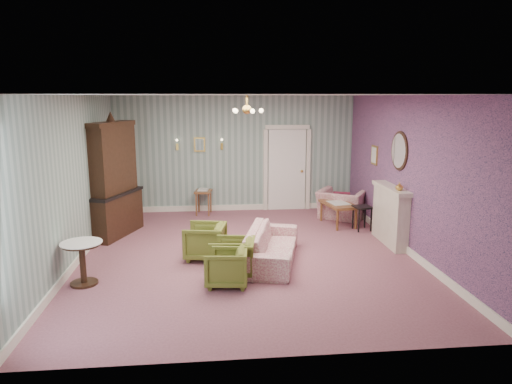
{
  "coord_description": "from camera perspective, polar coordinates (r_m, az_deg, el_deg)",
  "views": [
    {
      "loc": [
        -0.67,
        -8.24,
        2.88
      ],
      "look_at": [
        0.2,
        0.4,
        1.1
      ],
      "focal_mm": 32.9,
      "sensor_mm": 36.0,
      "label": 1
    }
  ],
  "objects": [
    {
      "name": "side_table_black",
      "position": [
        10.47,
        12.76,
        -3.13
      ],
      "size": [
        0.41,
        0.41,
        0.54
      ],
      "primitive_type": null,
      "rotation": [
        0.0,
        0.0,
        0.15
      ],
      "color": "black",
      "rests_on": "floor"
    },
    {
      "name": "wingback_chair",
      "position": [
        11.37,
        10.39,
        -0.9
      ],
      "size": [
        1.25,
        1.14,
        0.91
      ],
      "primitive_type": "imported",
      "rotation": [
        0.0,
        0.0,
        2.57
      ],
      "color": "#A0405D",
      "rests_on": "floor"
    },
    {
      "name": "chandelier",
      "position": [
        8.27,
        -1.12,
        9.85
      ],
      "size": [
        0.56,
        0.56,
        0.36
      ],
      "primitive_type": null,
      "color": "gold",
      "rests_on": "ceiling"
    },
    {
      "name": "oval_mirror",
      "position": [
        9.43,
        17.0,
        4.81
      ],
      "size": [
        0.04,
        0.76,
        0.84
      ],
      "primitive_type": null,
      "color": "white",
      "rests_on": "wall_right"
    },
    {
      "name": "wall_back",
      "position": [
        11.84,
        -2.48,
        4.64
      ],
      "size": [
        6.0,
        0.0,
        6.0
      ],
      "primitive_type": "plane",
      "rotation": [
        1.57,
        0.0,
        0.0
      ],
      "color": "gray",
      "rests_on": "ground"
    },
    {
      "name": "fireplace",
      "position": [
        9.61,
        16.0,
        -2.72
      ],
      "size": [
        0.3,
        1.4,
        1.16
      ],
      "primitive_type": null,
      "color": "beige",
      "rests_on": "floor"
    },
    {
      "name": "sconce_right",
      "position": [
        11.74,
        -4.18,
        5.79
      ],
      "size": [
        0.16,
        0.12,
        0.3
      ],
      "primitive_type": null,
      "color": "gold",
      "rests_on": "wall_back"
    },
    {
      "name": "dresser",
      "position": [
        10.12,
        -16.97,
        1.87
      ],
      "size": [
        1.02,
        1.6,
        2.52
      ],
      "primitive_type": null,
      "rotation": [
        0.0,
        0.0,
        -0.36
      ],
      "color": "black",
      "rests_on": "floor"
    },
    {
      "name": "framed_print",
      "position": [
        10.71,
        14.21,
        4.37
      ],
      "size": [
        0.04,
        0.34,
        0.42
      ],
      "primitive_type": null,
      "color": "gold",
      "rests_on": "wall_right"
    },
    {
      "name": "pedestal_table",
      "position": [
        7.8,
        -20.32,
        -8.12
      ],
      "size": [
        0.82,
        0.82,
        0.69
      ],
      "primitive_type": null,
      "rotation": [
        0.0,
        0.0,
        0.37
      ],
      "color": "black",
      "rests_on": "floor"
    },
    {
      "name": "sofa_chintz",
      "position": [
        8.3,
        1.9,
        -5.83
      ],
      "size": [
        1.07,
        2.12,
        0.79
      ],
      "primitive_type": "imported",
      "rotation": [
        0.0,
        0.0,
        1.32
      ],
      "color": "#A0405D",
      "rests_on": "floor"
    },
    {
      "name": "nesting_table",
      "position": [
        11.67,
        -6.39,
        -1.12
      ],
      "size": [
        0.46,
        0.55,
        0.65
      ],
      "primitive_type": null,
      "rotation": [
        0.0,
        0.0,
        -0.14
      ],
      "color": "brown",
      "rests_on": "floor"
    },
    {
      "name": "mantel_vase",
      "position": [
        9.1,
        17.03,
        0.66
      ],
      "size": [
        0.15,
        0.15,
        0.15
      ],
      "primitive_type": "imported",
      "color": "gold",
      "rests_on": "fireplace"
    },
    {
      "name": "wall_right",
      "position": [
        9.13,
        18.04,
        2.0
      ],
      "size": [
        0.0,
        7.0,
        7.0
      ],
      "primitive_type": "plane",
      "rotation": [
        1.57,
        0.0,
        -1.57
      ],
      "color": "gray",
      "rests_on": "ground"
    },
    {
      "name": "coffee_table",
      "position": [
        10.82,
        9.95,
        -2.62
      ],
      "size": [
        0.74,
        1.09,
        0.51
      ],
      "primitive_type": null,
      "rotation": [
        0.0,
        0.0,
        0.19
      ],
      "color": "brown",
      "rests_on": "floor"
    },
    {
      "name": "olive_chair_a",
      "position": [
        7.33,
        -3.63,
        -8.82
      ],
      "size": [
        0.66,
        0.69,
        0.65
      ],
      "primitive_type": "imported",
      "rotation": [
        0.0,
        0.0,
        -1.68
      ],
      "color": "#636724",
      "rests_on": "floor"
    },
    {
      "name": "gilt_mirror_back",
      "position": [
        11.76,
        -6.88,
        5.75
      ],
      "size": [
        0.28,
        0.06,
        0.36
      ],
      "primitive_type": null,
      "color": "gold",
      "rests_on": "wall_back"
    },
    {
      "name": "olive_chair_b",
      "position": [
        7.72,
        -2.7,
        -7.69
      ],
      "size": [
        0.7,
        0.73,
        0.67
      ],
      "primitive_type": "imported",
      "rotation": [
        0.0,
        0.0,
        -1.72
      ],
      "color": "#636724",
      "rests_on": "floor"
    },
    {
      "name": "wall_right_floral",
      "position": [
        9.12,
        17.95,
        2.0
      ],
      "size": [
        0.0,
        7.0,
        7.0
      ],
      "primitive_type": "plane",
      "rotation": [
        1.57,
        0.0,
        -1.57
      ],
      "color": "#B55A8B",
      "rests_on": "ground"
    },
    {
      "name": "burgundy_cushion",
      "position": [
        11.22,
        10.35,
        -0.96
      ],
      "size": [
        0.41,
        0.28,
        0.39
      ],
      "primitive_type": "cube",
      "rotation": [
        0.17,
        0.0,
        -0.35
      ],
      "color": "maroon",
      "rests_on": "wingback_chair"
    },
    {
      "name": "olive_chair_c",
      "position": [
        8.5,
        -6.22,
        -5.78
      ],
      "size": [
        0.76,
        0.8,
        0.71
      ],
      "primitive_type": "imported",
      "rotation": [
        0.0,
        0.0,
        -1.76
      ],
      "color": "#636724",
      "rests_on": "floor"
    },
    {
      "name": "door",
      "position": [
        12.0,
        3.77,
        2.94
      ],
      "size": [
        1.12,
        0.12,
        2.16
      ],
      "primitive_type": null,
      "color": "white",
      "rests_on": "floor"
    },
    {
      "name": "wall_left",
      "position": [
        8.68,
        -21.24,
        1.31
      ],
      "size": [
        0.0,
        7.0,
        7.0
      ],
      "primitive_type": "plane",
      "rotation": [
        1.57,
        0.0,
        1.57
      ],
      "color": "gray",
      "rests_on": "ground"
    },
    {
      "name": "wall_front",
      "position": [
        4.99,
        2.22,
        -5.07
      ],
      "size": [
        6.0,
        0.0,
        6.0
      ],
      "primitive_type": "plane",
      "rotation": [
        -1.57,
        0.0,
        0.0
      ],
      "color": "gray",
      "rests_on": "ground"
    },
    {
      "name": "sconce_left",
      "position": [
        11.76,
        -9.57,
        5.67
      ],
      "size": [
        0.16,
        0.12,
        0.3
      ],
      "primitive_type": null,
      "color": "gold",
      "rests_on": "wall_back"
    },
    {
      "name": "floor",
      "position": [
        8.75,
        -1.05,
        -7.63
      ],
      "size": [
        7.0,
        7.0,
        0.0
      ],
      "primitive_type": "plane",
      "color": "#8E5261",
      "rests_on": "ground"
    },
    {
      "name": "ceiling",
      "position": [
        8.26,
        -1.12,
        11.72
      ],
      "size": [
        7.0,
        7.0,
        0.0
      ],
      "primitive_type": "plane",
      "rotation": [
        3.14,
        0.0,
        0.0
      ],
      "color": "white",
      "rests_on": "ground"
    }
  ]
}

